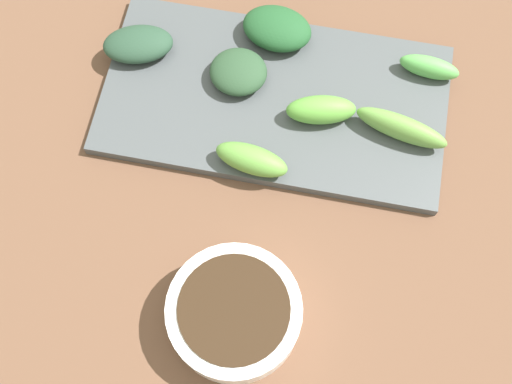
% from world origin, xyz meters
% --- Properties ---
extents(tabletop, '(2.10, 2.10, 0.02)m').
position_xyz_m(tabletop, '(0.00, 0.00, 0.01)').
color(tabletop, brown).
rests_on(tabletop, ground).
extents(sauce_bowl, '(0.12, 0.12, 0.04)m').
position_xyz_m(sauce_bowl, '(-0.12, -0.03, 0.04)').
color(sauce_bowl, white).
rests_on(sauce_bowl, tabletop).
extents(serving_plate, '(0.19, 0.35, 0.01)m').
position_xyz_m(serving_plate, '(0.11, -0.03, 0.03)').
color(serving_plate, '#4A4F52').
rests_on(serving_plate, tabletop).
extents(broccoli_stalk_0, '(0.04, 0.10, 0.03)m').
position_xyz_m(broccoli_stalk_0, '(0.09, -0.15, 0.05)').
color(broccoli_stalk_0, '#6DA547').
rests_on(broccoli_stalk_0, serving_plate).
extents(broccoli_stalk_1, '(0.04, 0.08, 0.03)m').
position_xyz_m(broccoli_stalk_1, '(0.03, -0.02, 0.05)').
color(broccoli_stalk_1, '#66A242').
rests_on(broccoli_stalk_1, serving_plate).
extents(broccoli_leafy_2, '(0.06, 0.08, 0.02)m').
position_xyz_m(broccoli_leafy_2, '(0.14, 0.12, 0.04)').
color(broccoli_leafy_2, '#294734').
rests_on(broccoli_leafy_2, serving_plate).
extents(broccoli_leafy_3, '(0.06, 0.08, 0.03)m').
position_xyz_m(broccoli_leafy_3, '(0.18, -0.01, 0.05)').
color(broccoli_leafy_3, '#22542B').
rests_on(broccoli_leafy_3, serving_plate).
extents(broccoli_leafy_4, '(0.06, 0.06, 0.02)m').
position_xyz_m(broccoli_leafy_4, '(0.12, 0.01, 0.04)').
color(broccoli_leafy_4, '#2C4B30').
rests_on(broccoli_leafy_4, serving_plate).
extents(broccoli_stalk_5, '(0.03, 0.06, 0.02)m').
position_xyz_m(broccoli_stalk_5, '(0.17, -0.17, 0.04)').
color(broccoli_stalk_5, '#60B656').
rests_on(broccoli_stalk_5, serving_plate).
extents(broccoli_stalk_6, '(0.04, 0.07, 0.03)m').
position_xyz_m(broccoli_stalk_6, '(0.10, -0.07, 0.05)').
color(broccoli_stalk_6, '#64AD41').
rests_on(broccoli_stalk_6, serving_plate).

